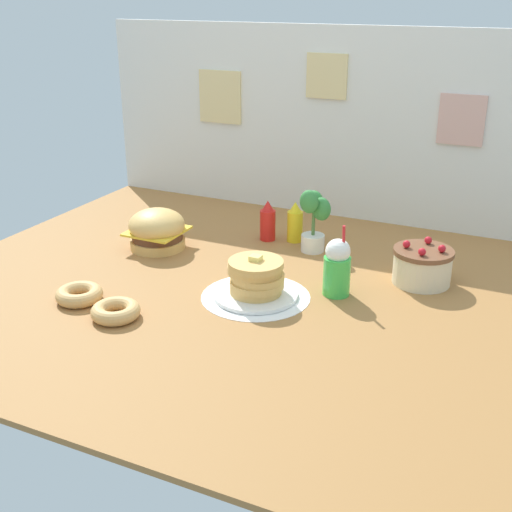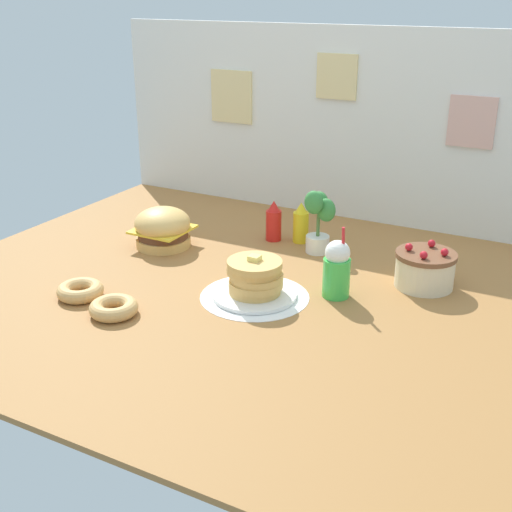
# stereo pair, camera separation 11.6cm
# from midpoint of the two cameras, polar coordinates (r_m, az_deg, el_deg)

# --- Properties ---
(ground_plane) EXTENTS (2.41, 1.97, 0.02)m
(ground_plane) POSITION_cam_midpoint_polar(r_m,az_deg,el_deg) (2.49, -2.55, -3.09)
(ground_plane) COLOR #9E6B38
(back_wall) EXTENTS (2.41, 0.04, 0.90)m
(back_wall) POSITION_cam_midpoint_polar(r_m,az_deg,el_deg) (3.21, 5.59, 11.29)
(back_wall) COLOR silver
(back_wall) RESTS_ON ground_plane
(doily_mat) EXTENTS (0.40, 0.40, 0.00)m
(doily_mat) POSITION_cam_midpoint_polar(r_m,az_deg,el_deg) (2.42, -1.40, -3.51)
(doily_mat) COLOR white
(doily_mat) RESTS_ON ground_plane
(burger) EXTENTS (0.24, 0.24, 0.17)m
(burger) POSITION_cam_midpoint_polar(r_m,az_deg,el_deg) (2.89, -9.67, 2.23)
(burger) COLOR #DBA859
(burger) RESTS_ON ground_plane
(pancake_stack) EXTENTS (0.31, 0.31, 0.16)m
(pancake_stack) POSITION_cam_midpoint_polar(r_m,az_deg,el_deg) (2.40, -1.38, -2.08)
(pancake_stack) COLOR white
(pancake_stack) RESTS_ON doily_mat
(layer_cake) EXTENTS (0.23, 0.23, 0.17)m
(layer_cake) POSITION_cam_midpoint_polar(r_m,az_deg,el_deg) (2.58, 12.89, -0.83)
(layer_cake) COLOR beige
(layer_cake) RESTS_ON ground_plane
(ketchup_bottle) EXTENTS (0.07, 0.07, 0.18)m
(ketchup_bottle) POSITION_cam_midpoint_polar(r_m,az_deg,el_deg) (2.94, -0.11, 2.96)
(ketchup_bottle) COLOR red
(ketchup_bottle) RESTS_ON ground_plane
(mustard_bottle) EXTENTS (0.07, 0.07, 0.18)m
(mustard_bottle) POSITION_cam_midpoint_polar(r_m,az_deg,el_deg) (2.93, 2.25, 2.85)
(mustard_bottle) COLOR yellow
(mustard_bottle) RESTS_ON ground_plane
(cream_soda_cup) EXTENTS (0.10, 0.10, 0.27)m
(cream_soda_cup) POSITION_cam_midpoint_polar(r_m,az_deg,el_deg) (2.41, 5.65, -1.00)
(cream_soda_cup) COLOR green
(cream_soda_cup) RESTS_ON ground_plane
(donut_pink_glaze) EXTENTS (0.17, 0.17, 0.05)m
(donut_pink_glaze) POSITION_cam_midpoint_polar(r_m,az_deg,el_deg) (2.48, -16.28, -3.18)
(donut_pink_glaze) COLOR tan
(donut_pink_glaze) RESTS_ON ground_plane
(donut_chocolate) EXTENTS (0.17, 0.17, 0.05)m
(donut_chocolate) POSITION_cam_midpoint_polar(r_m,az_deg,el_deg) (2.33, -13.40, -4.63)
(donut_chocolate) COLOR tan
(donut_chocolate) RESTS_ON ground_plane
(potted_plant) EXTENTS (0.12, 0.11, 0.28)m
(potted_plant) POSITION_cam_midpoint_polar(r_m,az_deg,el_deg) (2.80, 3.85, 3.27)
(potted_plant) COLOR white
(potted_plant) RESTS_ON ground_plane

